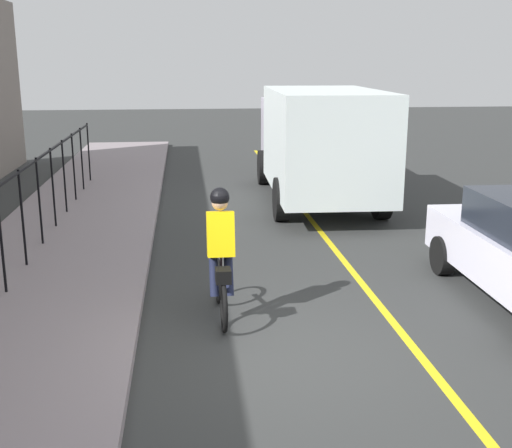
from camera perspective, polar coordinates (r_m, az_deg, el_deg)
ground_plane at (r=7.89m, az=2.73°, el=-11.69°), size 80.00×80.00×0.00m
lane_line_centre at (r=8.27m, az=13.94°, el=-10.81°), size 36.00×0.12×0.01m
cyclist_lead at (r=8.71m, az=-3.12°, el=-2.71°), size 1.71×0.37×1.83m
box_truck_background at (r=15.98m, az=5.53°, el=7.39°), size 6.78×2.71×2.78m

